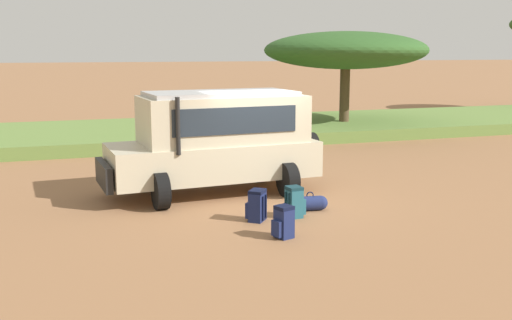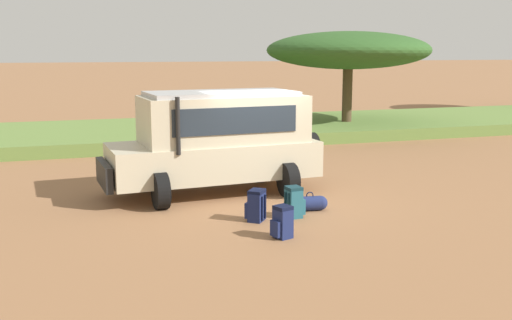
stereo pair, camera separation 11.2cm
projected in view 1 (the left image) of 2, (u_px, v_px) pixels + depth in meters
The scene contains 8 objects.
ground_plane at pixel (264, 198), 13.91m from camera, with size 320.00×320.00×0.00m, color #936642.
grass_bank at pixel (178, 132), 23.52m from camera, with size 120.00×7.00×0.44m.
safari_vehicle at pixel (217, 140), 14.24m from camera, with size 5.42×2.96×2.44m.
backpack_beside_front_wheel at pixel (284, 222), 10.95m from camera, with size 0.43×0.37×0.60m.
backpack_cluster_center at pixel (295, 202), 12.30m from camera, with size 0.42×0.36×0.65m.
backpack_near_rear_wheel at pixel (257, 206), 12.04m from camera, with size 0.48×0.48×0.64m.
duffel_bag_low_black_case at pixel (310, 203), 12.84m from camera, with size 0.78×0.37×0.42m.
acacia_tree_left_mid at pixel (346, 51), 24.65m from camera, with size 6.80×6.40×4.16m.
Camera 1 is at (-4.45, -12.76, 3.40)m, focal length 42.00 mm.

